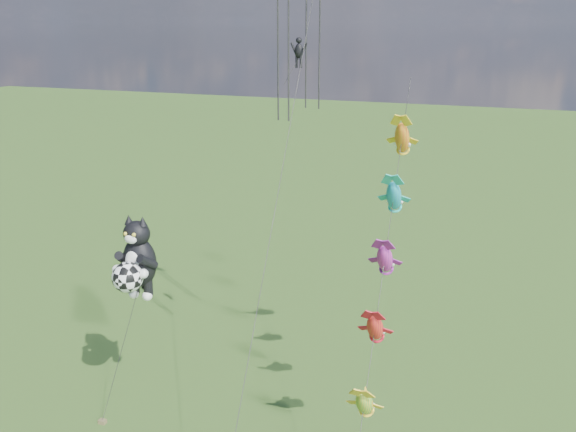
% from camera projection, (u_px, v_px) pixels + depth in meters
% --- Properties ---
extents(cat_kite_rig, '(2.55, 3.99, 11.10)m').
position_uv_depth(cat_kite_rig, '(135.00, 262.00, 33.79)').
color(cat_kite_rig, brown).
rests_on(cat_kite_rig, ground).
extents(fish_windsock_rig, '(1.67, 15.93, 17.95)m').
position_uv_depth(fish_windsock_rig, '(385.00, 260.00, 30.01)').
color(fish_windsock_rig, brown).
rests_on(fish_windsock_rig, ground).
extents(parafoil_rig, '(2.80, 17.41, 25.06)m').
position_uv_depth(parafoil_rig, '(298.00, 42.00, 30.77)').
color(parafoil_rig, brown).
rests_on(parafoil_rig, ground).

